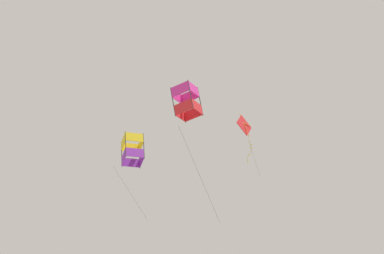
% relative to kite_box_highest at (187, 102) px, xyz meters
% --- Properties ---
extents(kite_box_highest, '(2.55, 2.33, 7.01)m').
position_rel_kite_box_highest_xyz_m(kite_box_highest, '(0.00, 0.00, 0.00)').
color(kite_box_highest, '#DB2D93').
extents(kite_box_near_right, '(2.28, 1.81, 5.26)m').
position_rel_kite_box_highest_xyz_m(kite_box_near_right, '(-1.73, 7.79, -0.24)').
color(kite_box_near_right, yellow).
extents(kite_diamond_low_drifter, '(1.70, 1.07, 5.06)m').
position_rel_kite_box_highest_xyz_m(kite_diamond_low_drifter, '(7.32, 12.94, 3.98)').
color(kite_diamond_low_drifter, red).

